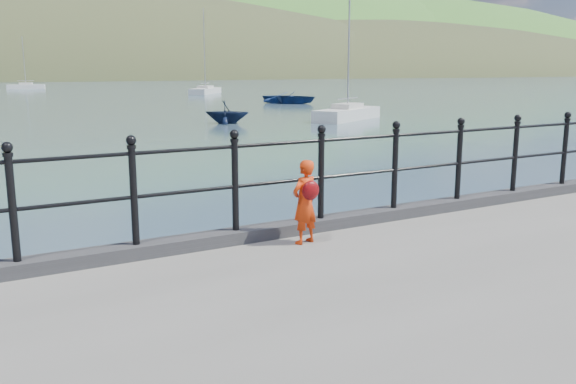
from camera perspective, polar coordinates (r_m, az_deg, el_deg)
ground at (r=8.03m, az=-1.27°, el=-10.71°), size 600.00×600.00×0.00m
kerb at (r=7.57m, az=-0.76°, el=-3.53°), size 60.00×0.30×0.15m
railing at (r=7.41m, az=-0.77°, el=2.08°), size 18.11×0.11×1.20m
far_shore at (r=250.80m, az=-20.23°, el=4.87°), size 830.00×200.00×156.00m
child at (r=7.13m, az=1.60°, el=-0.87°), size 0.42×0.35×1.00m
launch_blue at (r=55.04m, az=0.20°, el=8.83°), size 5.64×6.21×1.05m
launch_navy at (r=34.83m, az=-5.74°, el=7.46°), size 3.24×3.19×1.29m
sailboat_near at (r=37.21m, az=5.58°, el=7.24°), size 6.12×4.41×8.36m
sailboat_far at (r=77.44m, az=-7.73°, el=9.34°), size 6.27×7.06×10.49m
sailboat_deep at (r=102.60m, az=-23.31°, el=9.02°), size 5.59×2.80×8.06m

